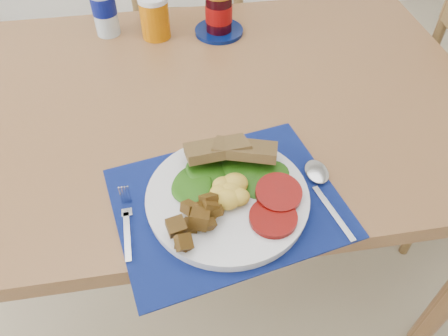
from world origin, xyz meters
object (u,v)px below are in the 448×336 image
(chair_far, at_px, (191,34))
(juice_glass, at_px, (155,18))
(breakfast_plate, at_px, (225,197))
(jam_on_saucer, at_px, (219,15))

(chair_far, height_order, juice_glass, chair_far)
(breakfast_plate, distance_m, juice_glass, 0.64)
(chair_far, xyz_separation_m, jam_on_saucer, (0.05, -0.36, 0.26))
(breakfast_plate, xyz_separation_m, jam_on_saucer, (0.08, 0.62, 0.03))
(breakfast_plate, relative_size, juice_glass, 2.71)
(chair_far, relative_size, breakfast_plate, 3.55)
(breakfast_plate, xyz_separation_m, juice_glass, (-0.09, 0.63, 0.03))
(chair_far, distance_m, breakfast_plate, 1.01)
(chair_far, distance_m, jam_on_saucer, 0.45)
(juice_glass, bearing_deg, jam_on_saucer, -2.95)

